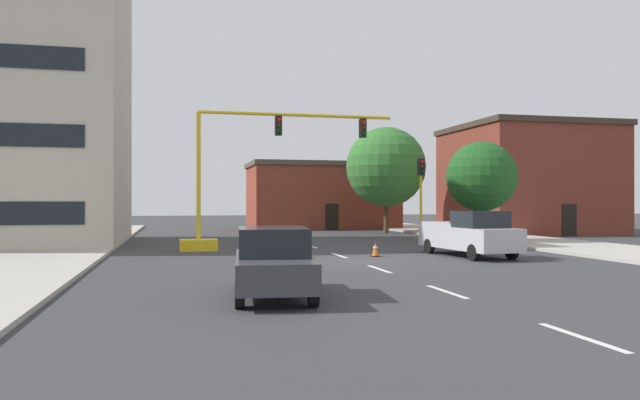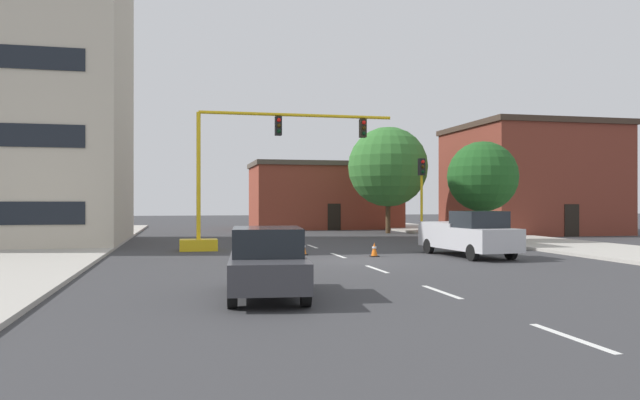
% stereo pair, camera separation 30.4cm
% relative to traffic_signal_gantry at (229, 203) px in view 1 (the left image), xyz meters
% --- Properties ---
extents(ground_plane, '(160.00, 160.00, 0.00)m').
position_rel_traffic_signal_gantry_xyz_m(ground_plane, '(4.50, -6.57, -2.34)').
color(ground_plane, '#38383A').
extents(sidewalk_left, '(6.00, 56.00, 0.14)m').
position_rel_traffic_signal_gantry_xyz_m(sidewalk_left, '(-8.47, 1.43, -2.27)').
color(sidewalk_left, '#B2ADA3').
rests_on(sidewalk_left, ground_plane).
extents(sidewalk_right, '(6.00, 56.00, 0.14)m').
position_rel_traffic_signal_gantry_xyz_m(sidewalk_right, '(17.47, 1.43, -2.27)').
color(sidewalk_right, '#B2ADA3').
rests_on(sidewalk_right, ground_plane).
extents(lane_stripe_seg_0, '(0.16, 2.40, 0.01)m').
position_rel_traffic_signal_gantry_xyz_m(lane_stripe_seg_0, '(4.50, -20.57, -2.34)').
color(lane_stripe_seg_0, silver).
rests_on(lane_stripe_seg_0, ground_plane).
extents(lane_stripe_seg_1, '(0.16, 2.40, 0.01)m').
position_rel_traffic_signal_gantry_xyz_m(lane_stripe_seg_1, '(4.50, -15.07, -2.34)').
color(lane_stripe_seg_1, silver).
rests_on(lane_stripe_seg_1, ground_plane).
extents(lane_stripe_seg_2, '(0.16, 2.40, 0.01)m').
position_rel_traffic_signal_gantry_xyz_m(lane_stripe_seg_2, '(4.50, -9.57, -2.34)').
color(lane_stripe_seg_2, silver).
rests_on(lane_stripe_seg_2, ground_plane).
extents(lane_stripe_seg_3, '(0.16, 2.40, 0.01)m').
position_rel_traffic_signal_gantry_xyz_m(lane_stripe_seg_3, '(4.50, -4.07, -2.34)').
color(lane_stripe_seg_3, silver).
rests_on(lane_stripe_seg_3, ground_plane).
extents(lane_stripe_seg_4, '(0.16, 2.40, 0.01)m').
position_rel_traffic_signal_gantry_xyz_m(lane_stripe_seg_4, '(4.50, 1.43, -2.34)').
color(lane_stripe_seg_4, silver).
rests_on(lane_stripe_seg_4, ground_plane).
extents(building_brick_center, '(12.86, 7.88, 5.79)m').
position_rel_traffic_signal_gantry_xyz_m(building_brick_center, '(10.01, 22.51, 0.57)').
color(building_brick_center, brown).
rests_on(building_brick_center, ground_plane).
extents(building_row_right, '(10.75, 10.43, 8.16)m').
position_rel_traffic_signal_gantry_xyz_m(building_row_right, '(23.54, 11.39, 1.75)').
color(building_row_right, brown).
rests_on(building_row_right, ground_plane).
extents(traffic_signal_gantry, '(10.70, 1.20, 6.83)m').
position_rel_traffic_signal_gantry_xyz_m(traffic_signal_gantry, '(0.00, 0.00, 0.00)').
color(traffic_signal_gantry, yellow).
rests_on(traffic_signal_gantry, ground_plane).
extents(traffic_light_pole_right, '(0.32, 0.47, 4.80)m').
position_rel_traffic_signal_gantry_xyz_m(traffic_light_pole_right, '(10.83, 1.76, 1.19)').
color(traffic_light_pole_right, yellow).
rests_on(traffic_light_pole_right, ground_plane).
extents(tree_right_mid, '(4.01, 4.01, 5.83)m').
position_rel_traffic_signal_gantry_xyz_m(tree_right_mid, '(14.48, 1.65, 1.47)').
color(tree_right_mid, brown).
rests_on(tree_right_mid, ground_plane).
extents(tree_right_far, '(6.00, 6.00, 7.99)m').
position_rel_traffic_signal_gantry_xyz_m(tree_right_far, '(12.81, 13.21, 2.64)').
color(tree_right_far, '#4C3823').
rests_on(tree_right_far, ground_plane).
extents(pickup_truck_silver, '(2.47, 5.56, 1.99)m').
position_rel_traffic_signal_gantry_xyz_m(pickup_truck_silver, '(9.88, -5.82, -1.37)').
color(pickup_truck_silver, '#BCBCC1').
rests_on(pickup_truck_silver, ground_plane).
extents(sedan_dark_gray_near_left, '(2.30, 4.66, 1.74)m').
position_rel_traffic_signal_gantry_xyz_m(sedan_dark_gray_near_left, '(-0.12, -14.87, -1.45)').
color(sedan_dark_gray_near_left, '#3D3D42').
rests_on(sedan_dark_gray_near_left, ground_plane).
extents(traffic_cone_roadside_a, '(0.36, 0.36, 0.60)m').
position_rel_traffic_signal_gantry_xyz_m(traffic_cone_roadside_a, '(3.06, -3.45, -2.05)').
color(traffic_cone_roadside_a, black).
rests_on(traffic_cone_roadside_a, ground_plane).
extents(traffic_cone_roadside_b, '(0.36, 0.36, 0.68)m').
position_rel_traffic_signal_gantry_xyz_m(traffic_cone_roadside_b, '(1.02, -10.46, -2.00)').
color(traffic_cone_roadside_b, black).
rests_on(traffic_cone_roadside_b, ground_plane).
extents(traffic_cone_roadside_c, '(0.36, 0.36, 0.62)m').
position_rel_traffic_signal_gantry_xyz_m(traffic_cone_roadside_c, '(5.90, -4.93, -2.04)').
color(traffic_cone_roadside_c, black).
rests_on(traffic_cone_roadside_c, ground_plane).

